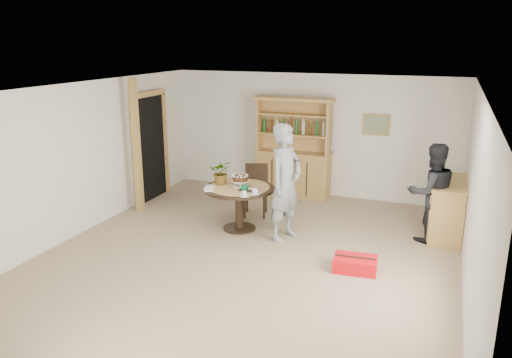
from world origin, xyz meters
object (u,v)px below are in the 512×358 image
object	(u,v)px
dining_table	(239,196)
red_suitcase	(355,264)
sideboard	(447,209)
adult_person	(432,193)
dining_chair	(256,186)
hutch	(293,163)
teen_boy	(285,183)

from	to	relation	value
dining_table	red_suitcase	xyz separation A→B (m)	(2.16, -0.88, -0.50)
dining_table	red_suitcase	size ratio (longest dim) A/B	1.91
sideboard	adult_person	size ratio (longest dim) A/B	0.78
adult_person	red_suitcase	size ratio (longest dim) A/B	2.56
sideboard	dining_chair	size ratio (longest dim) A/B	1.33
hutch	red_suitcase	size ratio (longest dim) A/B	3.24
hutch	adult_person	distance (m)	3.19
adult_person	red_suitcase	xyz separation A→B (m)	(-0.89, -1.53, -0.71)
hutch	dining_chair	distance (m)	1.42
dining_table	dining_chair	bearing A→B (deg)	91.40
hutch	dining_table	distance (m)	2.23
adult_person	dining_table	bearing A→B (deg)	-14.05
dining_chair	hutch	bearing A→B (deg)	63.45
dining_table	adult_person	distance (m)	3.12
teen_boy	dining_table	bearing A→B (deg)	100.76
hutch	adult_person	size ratio (longest dim) A/B	1.26
hutch	teen_boy	world-z (taller)	hutch
hutch	adult_person	bearing A→B (deg)	-29.29
sideboard	red_suitcase	xyz separation A→B (m)	(-1.15, -1.85, -0.37)
dining_table	red_suitcase	bearing A→B (deg)	-22.16
hutch	dining_table	world-z (taller)	hutch
sideboard	adult_person	distance (m)	0.53
red_suitcase	dining_chair	bearing A→B (deg)	137.38
hutch	sideboard	distance (m)	3.29
dining_table	teen_boy	distance (m)	0.92
hutch	dining_table	bearing A→B (deg)	-96.98
dining_chair	teen_boy	world-z (taller)	teen_boy
dining_chair	teen_boy	bearing A→B (deg)	-61.50
dining_chair	adult_person	bearing A→B (deg)	-17.91
sideboard	adult_person	bearing A→B (deg)	-129.63
hutch	sideboard	xyz separation A→B (m)	(3.04, -1.24, -0.22)
dining_table	dining_chair	distance (m)	0.83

